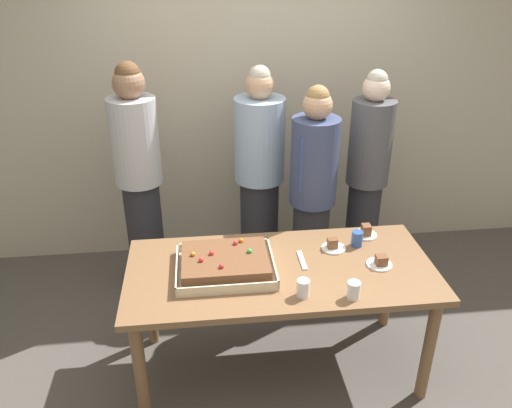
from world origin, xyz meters
TOP-DOWN VIEW (x-y plane):
  - ground_plane at (0.00, 0.00)m, footprint 12.00×12.00m
  - interior_back_panel at (0.00, 1.60)m, footprint 8.00×0.12m
  - party_table at (0.00, 0.00)m, footprint 1.80×0.83m
  - sheet_cake at (-0.32, 0.01)m, footprint 0.56×0.46m
  - plated_slice_near_left at (0.58, -0.04)m, footprint 0.15×0.15m
  - plated_slice_near_right at (0.35, 0.17)m, footprint 0.15×0.15m
  - plated_slice_far_left at (0.60, 0.30)m, footprint 0.15×0.15m
  - drink_cup_nearest at (0.51, 0.19)m, footprint 0.07×0.07m
  - drink_cup_middle at (0.34, -0.32)m, footprint 0.07×0.07m
  - drink_cup_far_end at (0.07, -0.27)m, footprint 0.07×0.07m
  - cake_server_utensil at (0.14, 0.06)m, footprint 0.03×0.20m
  - person_serving_front at (-0.88, 0.97)m, footprint 0.33×0.33m
  - person_green_shirt_behind at (0.80, 0.93)m, footprint 0.31×0.31m
  - person_striped_tie_right at (0.00, 1.05)m, footprint 0.37×0.37m
  - person_far_right_suit at (0.34, 0.74)m, footprint 0.33×0.33m

SIDE VIEW (x-z plane):
  - ground_plane at x=0.00m, z-range 0.00..0.00m
  - party_table at x=0.00m, z-range 0.29..1.05m
  - cake_server_utensil at x=0.14m, z-range 0.76..0.77m
  - plated_slice_near_right at x=0.35m, z-range 0.75..0.82m
  - plated_slice_near_left at x=0.58m, z-range 0.75..0.82m
  - plated_slice_far_left at x=0.60m, z-range 0.75..0.83m
  - sheet_cake at x=-0.32m, z-range 0.75..0.87m
  - drink_cup_nearest at x=0.51m, z-range 0.76..0.86m
  - drink_cup_middle at x=0.34m, z-range 0.76..0.86m
  - drink_cup_far_end at x=0.07m, z-range 0.76..0.86m
  - person_far_right_suit at x=0.34m, z-range 0.03..1.68m
  - person_striped_tie_right at x=0.00m, z-range 0.03..1.74m
  - person_green_shirt_behind at x=0.80m, z-range 0.04..1.73m
  - person_serving_front at x=-0.88m, z-range 0.04..1.82m
  - interior_back_panel at x=0.00m, z-range 0.00..3.00m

